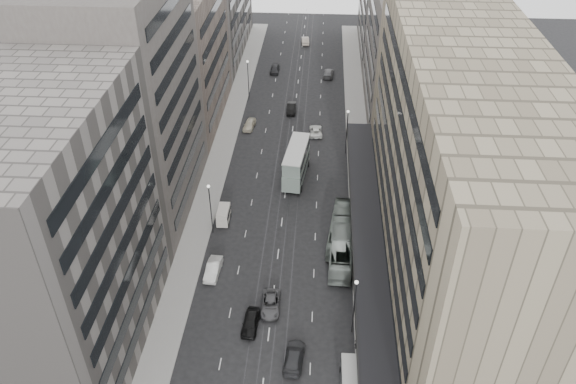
% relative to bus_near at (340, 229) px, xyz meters
% --- Properties ---
extents(ground, '(220.00, 220.00, 0.00)m').
position_rel_bus_near_xyz_m(ground, '(-8.50, -11.99, -1.63)').
color(ground, black).
rests_on(ground, ground).
extents(sidewalk_right, '(4.00, 125.00, 0.15)m').
position_rel_bus_near_xyz_m(sidewalk_right, '(3.50, 25.51, -1.55)').
color(sidewalk_right, gray).
rests_on(sidewalk_right, ground).
extents(sidewalk_left, '(4.00, 125.00, 0.15)m').
position_rel_bus_near_xyz_m(sidewalk_left, '(-20.50, 25.51, -1.55)').
color(sidewalk_left, gray).
rests_on(sidewalk_left, ground).
extents(department_store, '(19.20, 60.00, 30.00)m').
position_rel_bus_near_xyz_m(department_store, '(12.95, -3.99, 13.32)').
color(department_store, gray).
rests_on(department_store, ground).
extents(building_right_mid, '(15.00, 28.00, 24.00)m').
position_rel_bus_near_xyz_m(building_right_mid, '(13.00, 40.01, 10.37)').
color(building_right_mid, '#49433F').
rests_on(building_right_mid, ground).
extents(building_left_a, '(15.00, 28.00, 30.00)m').
position_rel_bus_near_xyz_m(building_left_a, '(-30.00, -19.99, 13.37)').
color(building_left_a, slate).
rests_on(building_left_a, ground).
extents(building_left_b, '(15.00, 26.00, 34.00)m').
position_rel_bus_near_xyz_m(building_left_b, '(-30.00, 7.01, 15.37)').
color(building_left_b, '#49433F').
rests_on(building_left_b, ground).
extents(building_left_c, '(15.00, 28.00, 25.00)m').
position_rel_bus_near_xyz_m(building_left_c, '(-30.00, 34.01, 10.87)').
color(building_left_c, '#6E6056').
rests_on(building_left_c, ground).
extents(lamp_right_near, '(0.44, 0.44, 8.32)m').
position_rel_bus_near_xyz_m(lamp_right_near, '(1.20, -16.99, 3.58)').
color(lamp_right_near, '#262628').
rests_on(lamp_right_near, ground).
extents(lamp_right_far, '(0.44, 0.44, 8.32)m').
position_rel_bus_near_xyz_m(lamp_right_far, '(1.20, 23.01, 3.58)').
color(lamp_right_far, '#262628').
rests_on(lamp_right_far, ground).
extents(lamp_left_near, '(0.44, 0.44, 8.32)m').
position_rel_bus_near_xyz_m(lamp_left_near, '(-18.20, 0.01, 3.58)').
color(lamp_left_near, '#262628').
rests_on(lamp_left_near, ground).
extents(lamp_left_far, '(0.44, 0.44, 8.32)m').
position_rel_bus_near_xyz_m(lamp_left_far, '(-18.20, 43.01, 3.58)').
color(lamp_left_far, '#262628').
rests_on(lamp_left_far, ground).
extents(bus_near, '(4.10, 11.92, 3.25)m').
position_rel_bus_near_xyz_m(bus_near, '(0.00, 0.00, 0.00)').
color(bus_near, gray).
rests_on(bus_near, ground).
extents(bus_far, '(3.36, 12.39, 3.42)m').
position_rel_bus_near_xyz_m(bus_far, '(0.00, -3.97, 0.08)').
color(bus_far, gray).
rests_on(bus_far, ground).
extents(double_decker, '(4.16, 10.59, 5.64)m').
position_rel_bus_near_xyz_m(double_decker, '(-7.00, 14.73, 1.42)').
color(double_decker, gray).
rests_on(double_decker, ground).
extents(vw_microbus, '(1.98, 4.26, 2.29)m').
position_rel_bus_near_xyz_m(vw_microbus, '(0.70, -24.01, -0.35)').
color(vw_microbus, '#53595A').
rests_on(vw_microbus, ground).
extents(panel_van, '(1.84, 3.68, 2.31)m').
position_rel_bus_near_xyz_m(panel_van, '(-17.01, 2.57, -0.35)').
color(panel_van, beige).
rests_on(panel_van, ground).
extents(sedan_0, '(2.13, 4.66, 1.55)m').
position_rel_bus_near_xyz_m(sedan_0, '(-10.71, -16.97, -0.85)').
color(sedan_0, black).
rests_on(sedan_0, ground).
extents(sedan_1, '(1.95, 4.86, 1.57)m').
position_rel_bus_near_xyz_m(sedan_1, '(-16.68, -8.31, -0.84)').
color(sedan_1, silver).
rests_on(sedan_1, ground).
extents(sedan_2, '(2.39, 4.95, 1.36)m').
position_rel_bus_near_xyz_m(sedan_2, '(-8.64, -13.87, -0.95)').
color(sedan_2, '#4D4C4F').
rests_on(sedan_2, ground).
extents(sedan_3, '(2.56, 5.33, 1.50)m').
position_rel_bus_near_xyz_m(sedan_3, '(-5.33, -21.58, -0.88)').
color(sedan_3, '#2B2B2E').
rests_on(sedan_3, ground).
extents(sedan_4, '(2.37, 4.73, 1.55)m').
position_rel_bus_near_xyz_m(sedan_4, '(-16.63, 30.77, -0.85)').
color(sedan_4, beige).
rests_on(sedan_4, ground).
extents(sedan_5, '(1.68, 4.78, 1.57)m').
position_rel_bus_near_xyz_m(sedan_5, '(-9.16, 37.91, -0.84)').
color(sedan_5, black).
rests_on(sedan_5, ground).
extents(sedan_6, '(2.51, 4.90, 1.32)m').
position_rel_bus_near_xyz_m(sedan_6, '(-4.14, 29.34, -0.96)').
color(sedan_6, white).
rests_on(sedan_6, ground).
extents(sedan_7, '(2.47, 5.27, 1.49)m').
position_rel_bus_near_xyz_m(sedan_7, '(-1.95, 55.26, -0.88)').
color(sedan_7, slate).
rests_on(sedan_7, ground).
extents(sedan_8, '(1.98, 4.70, 1.59)m').
position_rel_bus_near_xyz_m(sedan_8, '(-13.98, 56.62, -0.83)').
color(sedan_8, black).
rests_on(sedan_8, ground).
extents(sedan_9, '(2.13, 5.10, 1.64)m').
position_rel_bus_near_xyz_m(sedan_9, '(-7.86, 74.69, -0.81)').
color(sedan_9, '#B5A796').
rests_on(sedan_9, ground).
extents(pedestrian, '(0.87, 0.78, 1.99)m').
position_rel_bus_near_xyz_m(pedestrian, '(1.70, -19.40, -0.48)').
color(pedestrian, black).
rests_on(pedestrian, sidewalk_right).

